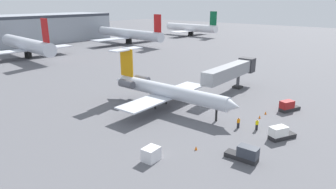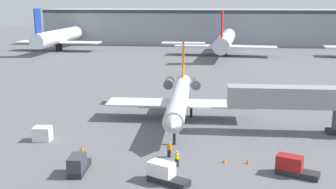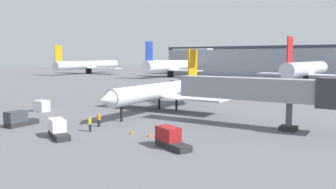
{
  "view_description": "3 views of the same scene",
  "coord_description": "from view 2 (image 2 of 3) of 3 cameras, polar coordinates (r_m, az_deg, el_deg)",
  "views": [
    {
      "loc": [
        -42.01,
        -31.25,
        18.49
      ],
      "look_at": [
        -4.19,
        0.01,
        3.07
      ],
      "focal_mm": 31.89,
      "sensor_mm": 36.0,
      "label": 1
    },
    {
      "loc": [
        1.46,
        -54.29,
        16.6
      ],
      "look_at": [
        -4.47,
        0.01,
        3.88
      ],
      "focal_mm": 44.29,
      "sensor_mm": 36.0,
      "label": 2
    },
    {
      "loc": [
        25.9,
        -42.31,
        8.47
      ],
      "look_at": [
        -0.31,
        -1.48,
        2.99
      ],
      "focal_mm": 36.41,
      "sensor_mm": 36.0,
      "label": 3
    }
  ],
  "objects": [
    {
      "name": "ground_plane",
      "position": [
        56.8,
        4.5,
        -3.98
      ],
      "size": [
        400.0,
        400.0,
        0.1
      ],
      "primitive_type": "cube",
      "color": "#5B5B60"
    },
    {
      "name": "regional_jet",
      "position": [
        57.75,
        1.62,
        -0.19
      ],
      "size": [
        20.39,
        27.21,
        9.78
      ],
      "color": "silver",
      "rests_on": "ground_plane"
    },
    {
      "name": "jet_bridge",
      "position": [
        54.42,
        19.25,
        -0.47
      ],
      "size": [
        18.78,
        3.26,
        6.2
      ],
      "color": "gray",
      "rests_on": "ground_plane"
    },
    {
      "name": "ground_crew_marshaller",
      "position": [
        44.57,
        0.16,
        -7.57
      ],
      "size": [
        0.46,
        0.38,
        1.69
      ],
      "color": "black",
      "rests_on": "ground_plane"
    },
    {
      "name": "ground_crew_loader",
      "position": [
        42.17,
        1.24,
        -8.81
      ],
      "size": [
        0.45,
        0.47,
        1.69
      ],
      "color": "black",
      "rests_on": "ground_plane"
    },
    {
      "name": "baggage_tug_lead",
      "position": [
        41.63,
        -12.26,
        -9.46
      ],
      "size": [
        1.6,
        4.06,
        1.9
      ],
      "color": "#262628",
      "rests_on": "ground_plane"
    },
    {
      "name": "baggage_tug_trailing",
      "position": [
        38.79,
        -0.49,
        -10.87
      ],
      "size": [
        4.2,
        3.03,
        1.9
      ],
      "color": "#262628",
      "rests_on": "ground_plane"
    },
    {
      "name": "baggage_tug_spare",
      "position": [
        42.03,
        16.81,
        -9.51
      ],
      "size": [
        4.23,
        2.83,
        1.9
      ],
      "color": "#262628",
      "rests_on": "ground_plane"
    },
    {
      "name": "cargo_container_uld",
      "position": [
        51.78,
        -16.89,
        -5.19
      ],
      "size": [
        2.12,
        1.75,
        1.69
      ],
      "color": "silver",
      "rests_on": "ground_plane"
    },
    {
      "name": "traffic_cone_near",
      "position": [
        43.83,
        10.92,
        -9.01
      ],
      "size": [
        0.36,
        0.36,
        0.55
      ],
      "color": "orange",
      "rests_on": "ground_plane"
    },
    {
      "name": "traffic_cone_mid",
      "position": [
        43.71,
        7.75,
        -8.94
      ],
      "size": [
        0.36,
        0.36,
        0.55
      ],
      "color": "orange",
      "rests_on": "ground_plane"
    },
    {
      "name": "traffic_cone_far",
      "position": [
        47.64,
        -11.75,
        -7.22
      ],
      "size": [
        0.36,
        0.36,
        0.55
      ],
      "color": "orange",
      "rests_on": "ground_plane"
    },
    {
      "name": "terminal_building",
      "position": [
        158.65,
        5.77,
        9.33
      ],
      "size": [
        120.56,
        23.33,
        12.6
      ],
      "color": "#8C939E",
      "rests_on": "ground_plane"
    },
    {
      "name": "parked_airliner_west_mid",
      "position": [
        138.71,
        -14.88,
        7.67
      ],
      "size": [
        27.27,
        32.39,
        13.8
      ],
      "color": "white",
      "rests_on": "ground_plane"
    },
    {
      "name": "parked_airliner_centre",
      "position": [
        123.76,
        7.9,
        7.36
      ],
      "size": [
        30.2,
        35.71,
        13.73
      ],
      "color": "silver",
      "rests_on": "ground_plane"
    }
  ]
}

